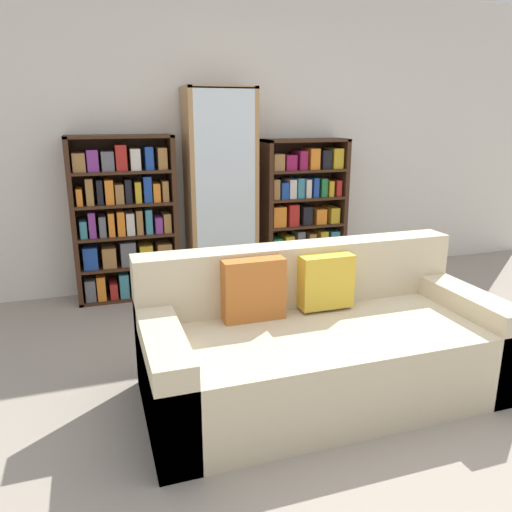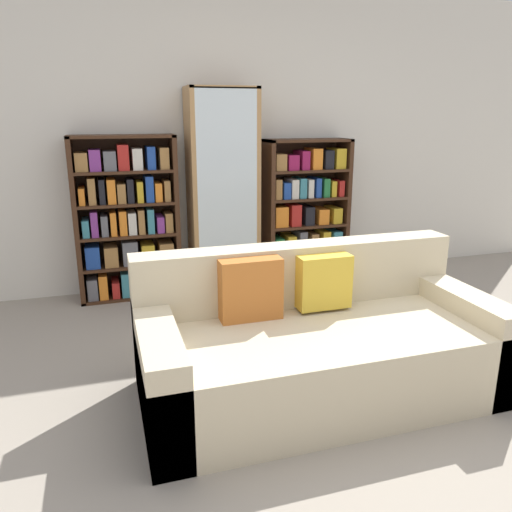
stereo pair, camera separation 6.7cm
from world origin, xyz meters
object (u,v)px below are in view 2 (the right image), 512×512
(bookshelf_left, at_px, (127,220))
(bookshelf_right, at_px, (305,213))
(display_cabinet, at_px, (223,192))
(couch, at_px, (317,346))
(wine_bottle, at_px, (305,291))

(bookshelf_left, distance_m, bookshelf_right, 1.68)
(bookshelf_left, bearing_deg, display_cabinet, -1.07)
(couch, relative_size, bookshelf_left, 1.43)
(bookshelf_right, height_order, wine_bottle, bookshelf_right)
(bookshelf_left, xyz_separation_m, bookshelf_right, (1.68, 0.00, -0.03))
(couch, relative_size, wine_bottle, 5.59)
(wine_bottle, bearing_deg, couch, -109.91)
(couch, bearing_deg, wine_bottle, 70.09)
(bookshelf_left, xyz_separation_m, display_cabinet, (0.86, -0.02, 0.21))
(couch, distance_m, display_cabinet, 2.07)
(couch, distance_m, wine_bottle, 1.32)
(bookshelf_left, bearing_deg, bookshelf_right, 0.00)
(couch, height_order, bookshelf_right, bookshelf_right)
(bookshelf_left, bearing_deg, couch, -64.90)
(bookshelf_left, bearing_deg, wine_bottle, -28.85)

